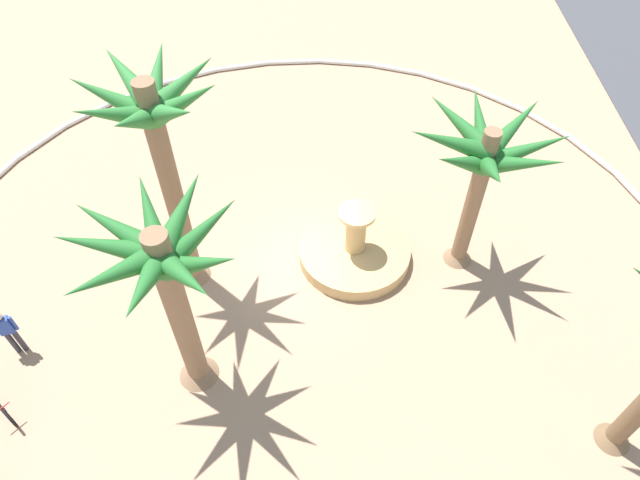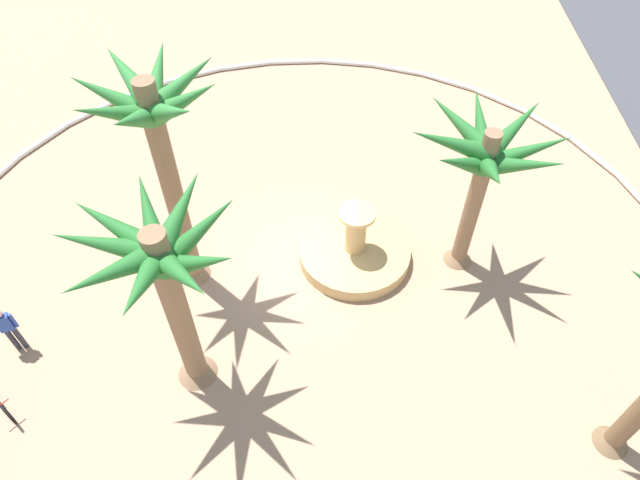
# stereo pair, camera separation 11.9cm
# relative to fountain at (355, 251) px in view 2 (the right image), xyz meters

# --- Properties ---
(ground_plane) EXTENTS (80.00, 80.00, 0.00)m
(ground_plane) POSITION_rel_fountain_xyz_m (0.31, -1.52, -0.30)
(ground_plane) COLOR tan
(plaza_curb) EXTENTS (23.94, 23.94, 0.20)m
(plaza_curb) POSITION_rel_fountain_xyz_m (0.31, -1.52, -0.20)
(plaza_curb) COLOR silver
(plaza_curb) RESTS_ON ground
(fountain) EXTENTS (3.45, 3.45, 2.01)m
(fountain) POSITION_rel_fountain_xyz_m (0.00, 0.00, 0.00)
(fountain) COLOR tan
(fountain) RESTS_ON ground
(palm_tree_near_fountain) EXTENTS (3.59, 3.54, 6.97)m
(palm_tree_near_fountain) POSITION_rel_fountain_xyz_m (0.88, -4.86, 4.82)
(palm_tree_near_fountain) COLOR #8E6B4C
(palm_tree_near_fountain) RESTS_ON ground
(palm_tree_by_curb) EXTENTS (4.00, 3.91, 5.71)m
(palm_tree_by_curb) POSITION_rel_fountain_xyz_m (4.21, -4.15, 3.96)
(palm_tree_by_curb) COLOR #8E6B4C
(palm_tree_by_curb) RESTS_ON ground
(palm_tree_mid_plaza) EXTENTS (4.12, 4.17, 5.15)m
(palm_tree_mid_plaza) POSITION_rel_fountain_xyz_m (-0.09, 3.21, 3.59)
(palm_tree_mid_plaza) COLOR #8E6B4C
(palm_tree_mid_plaza) RESTS_ON ground
(person_cyclist_photo) EXTENTS (0.31, 0.50, 1.70)m
(person_cyclist_photo) POSITION_rel_fountain_xyz_m (3.64, -9.10, 0.66)
(person_cyclist_photo) COLOR #33333D
(person_cyclist_photo) RESTS_ON ground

